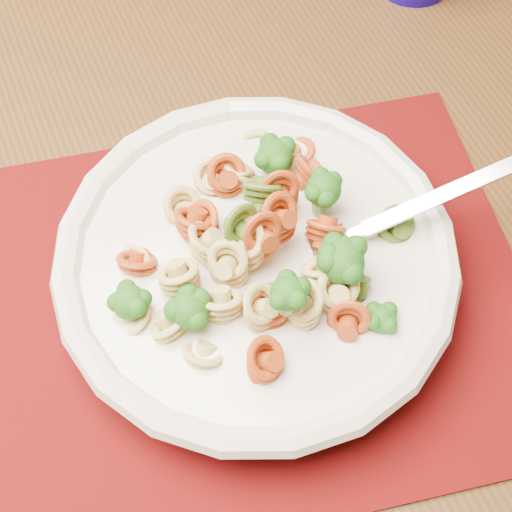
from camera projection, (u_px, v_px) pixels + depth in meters
name	position (u px, v px, depth m)	size (l,w,h in m)	color
dining_table	(121.00, 285.00, 0.65)	(1.36, 0.92, 0.74)	#4E3016
placemat	(245.00, 302.00, 0.52)	(0.41, 0.32, 0.00)	#500309
pasta_bowl	(256.00, 262.00, 0.50)	(0.28, 0.28, 0.05)	silver
pasta_broccoli_heap	(256.00, 252.00, 0.48)	(0.24, 0.24, 0.06)	tan
fork	(330.00, 244.00, 0.49)	(0.19, 0.02, 0.01)	silver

